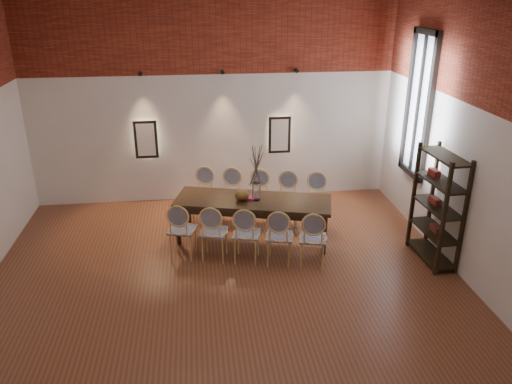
{
  "coord_description": "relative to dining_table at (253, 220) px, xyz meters",
  "views": [
    {
      "loc": [
        -0.34,
        -5.99,
        4.05
      ],
      "look_at": [
        0.55,
        1.16,
        1.05
      ],
      "focal_mm": 35.0,
      "sensor_mm": 36.0,
      "label": 1
    }
  ],
  "objects": [
    {
      "name": "spot_fixture_mid",
      "position": [
        -0.35,
        1.86,
        2.17
      ],
      "size": [
        0.08,
        0.1,
        0.08
      ],
      "primitive_type": "cylinder",
      "rotation": [
        1.57,
        0.0,
        0.0
      ],
      "color": "black",
      "rests_on": "wall_back"
    },
    {
      "name": "wall_back",
      "position": [
        -0.55,
        1.99,
        1.62
      ],
      "size": [
        7.0,
        0.1,
        4.0
      ],
      "primitive_type": "cube",
      "color": "silver",
      "rests_on": "ground"
    },
    {
      "name": "floor",
      "position": [
        -0.55,
        -1.56,
        -0.39
      ],
      "size": [
        7.0,
        7.0,
        0.02
      ],
      "primitive_type": "cube",
      "color": "brown",
      "rests_on": "ground"
    },
    {
      "name": "window_frame",
      "position": [
        2.89,
        0.44,
        1.77
      ],
      "size": [
        0.08,
        0.9,
        2.5
      ],
      "primitive_type": "cube",
      "color": "black",
      "rests_on": "wall_right"
    },
    {
      "name": "dried_branches",
      "position": [
        0.05,
        -0.01,
        0.98
      ],
      "size": [
        0.5,
        0.5,
        0.7
      ],
      "primitive_type": null,
      "color": "#45372C",
      "rests_on": "vase"
    },
    {
      "name": "chair_far_c",
      "position": [
        0.18,
        0.67,
        0.09
      ],
      "size": [
        0.54,
        0.54,
        0.94
      ],
      "primitive_type": null,
      "rotation": [
        0.0,
        0.0,
        2.88
      ],
      "color": "#E6C274",
      "rests_on": "floor"
    },
    {
      "name": "chair_far_b",
      "position": [
        -0.32,
        0.8,
        0.09
      ],
      "size": [
        0.54,
        0.54,
        0.94
      ],
      "primitive_type": null,
      "rotation": [
        0.0,
        0.0,
        2.88
      ],
      "color": "#E6C274",
      "rests_on": "floor"
    },
    {
      "name": "dining_table",
      "position": [
        0.0,
        0.0,
        0.0
      ],
      "size": [
        2.7,
        1.47,
        0.75
      ],
      "primitive_type": "cube",
      "rotation": [
        0.0,
        0.0,
        -0.26
      ],
      "color": "#332011",
      "rests_on": "floor"
    },
    {
      "name": "wall_right",
      "position": [
        3.0,
        -1.56,
        1.62
      ],
      "size": [
        0.1,
        7.0,
        4.0
      ],
      "primitive_type": "cube",
      "color": "silver",
      "rests_on": "ground"
    },
    {
      "name": "chair_near_d",
      "position": [
        0.32,
        -0.8,
        0.09
      ],
      "size": [
        0.54,
        0.54,
        0.94
      ],
      "primitive_type": null,
      "rotation": [
        0.0,
        0.0,
        -0.26
      ],
      "color": "#E6C274",
      "rests_on": "floor"
    },
    {
      "name": "chair_far_a",
      "position": [
        -0.81,
        0.94,
        0.09
      ],
      "size": [
        0.54,
        0.54,
        0.94
      ],
      "primitive_type": null,
      "rotation": [
        0.0,
        0.0,
        2.88
      ],
      "color": "#E6C274",
      "rests_on": "floor"
    },
    {
      "name": "chair_far_d",
      "position": [
        0.68,
        0.54,
        0.09
      ],
      "size": [
        0.54,
        0.54,
        0.94
      ],
      "primitive_type": null,
      "rotation": [
        0.0,
        0.0,
        2.88
      ],
      "color": "#E6C274",
      "rests_on": "floor"
    },
    {
      "name": "brick_band_back",
      "position": [
        -0.55,
        1.92,
        2.88
      ],
      "size": [
        7.0,
        0.02,
        1.5
      ],
      "primitive_type": "cube",
      "color": "maroon",
      "rests_on": "ground"
    },
    {
      "name": "brick_band_right",
      "position": [
        2.93,
        -1.56,
        2.88
      ],
      "size": [
        0.02,
        7.0,
        1.5
      ],
      "primitive_type": "cube",
      "color": "maroon",
      "rests_on": "ground"
    },
    {
      "name": "niche_right",
      "position": [
        0.75,
        1.89,
        0.93
      ],
      "size": [
        0.36,
        0.06,
        0.66
      ],
      "primitive_type": "cube",
      "color": "#FFEAC6",
      "rests_on": "wall_back"
    },
    {
      "name": "spot_fixture_right",
      "position": [
        1.05,
        1.86,
        2.17
      ],
      "size": [
        0.08,
        0.1,
        0.08
      ],
      "primitive_type": "cylinder",
      "rotation": [
        1.57,
        0.0,
        0.0
      ],
      "color": "black",
      "rests_on": "wall_back"
    },
    {
      "name": "shelving_rack",
      "position": [
        2.73,
        -0.98,
        0.53
      ],
      "size": [
        0.43,
        1.02,
        1.8
      ],
      "primitive_type": null,
      "rotation": [
        0.0,
        0.0,
        0.05
      ],
      "color": "black",
      "rests_on": "floor"
    },
    {
      "name": "bowl",
      "position": [
        -0.18,
        -0.0,
        0.46
      ],
      "size": [
        0.24,
        0.24,
        0.18
      ],
      "primitive_type": "ellipsoid",
      "color": "brown",
      "rests_on": "dining_table"
    },
    {
      "name": "vase",
      "position": [
        0.05,
        -0.01,
        0.53
      ],
      "size": [
        0.14,
        0.14,
        0.3
      ],
      "primitive_type": "cylinder",
      "color": "silver",
      "rests_on": "dining_table"
    },
    {
      "name": "book",
      "position": [
        -0.09,
        0.05,
        0.39
      ],
      "size": [
        0.3,
        0.24,
        0.03
      ],
      "primitive_type": "cube",
      "rotation": [
        0.0,
        0.0,
        -0.26
      ],
      "color": "#9B1853",
      "rests_on": "dining_table"
    },
    {
      "name": "chair_near_e",
      "position": [
        0.81,
        -0.94,
        0.09
      ],
      "size": [
        0.54,
        0.54,
        0.94
      ],
      "primitive_type": null,
      "rotation": [
        0.0,
        0.0,
        -0.26
      ],
      "color": "#E6C274",
      "rests_on": "floor"
    },
    {
      "name": "chair_far_e",
      "position": [
        1.18,
        0.4,
        0.09
      ],
      "size": [
        0.54,
        0.54,
        0.94
      ],
      "primitive_type": null,
      "rotation": [
        0.0,
        0.0,
        2.88
      ],
      "color": "#E6C274",
      "rests_on": "floor"
    },
    {
      "name": "wall_front",
      "position": [
        -0.55,
        -5.11,
        1.62
      ],
      "size": [
        7.0,
        0.1,
        4.0
      ],
      "primitive_type": "cube",
      "color": "silver",
      "rests_on": "ground"
    },
    {
      "name": "chair_near_c",
      "position": [
        -0.18,
        -0.67,
        0.09
      ],
      "size": [
        0.54,
        0.54,
        0.94
      ],
      "primitive_type": null,
      "rotation": [
        0.0,
        0.0,
        -0.26
      ],
      "color": "#E6C274",
      "rests_on": "floor"
    },
    {
      "name": "chair_near_b",
      "position": [
        -0.68,
        -0.54,
        0.09
      ],
      "size": [
        0.54,
        0.54,
        0.94
      ],
      "primitive_type": null,
      "rotation": [
        0.0,
        0.0,
        -0.26
      ],
      "color": "#E6C274",
      "rests_on": "floor"
    },
    {
      "name": "spot_fixture_left",
      "position": [
        -1.85,
        1.86,
        2.17
      ],
      "size": [
        0.08,
        0.1,
        0.08
      ],
      "primitive_type": "cylinder",
      "rotation": [
        1.57,
        0.0,
        0.0
      ],
      "color": "black",
      "rests_on": "wall_back"
    },
    {
      "name": "brick_band_front",
      "position": [
        -0.55,
        -5.04,
        2.88
      ],
      "size": [
        7.0,
        0.02,
        1.5
      ],
      "primitive_type": "cube",
      "color": "maroon",
      "rests_on": "ground"
    },
    {
      "name": "window_glass",
      "position": [
        2.91,
        0.44,
        1.77
      ],
      "size": [
        0.02,
        0.78,
        2.38
      ],
      "primitive_type": "cube",
      "color": "silver",
      "rests_on": "wall_right"
    },
    {
      "name": "window_mullion",
      "position": [
        2.89,
        0.44,
        1.77
      ],
      "size": [
        0.06,
        0.06,
        2.4
      ],
      "primitive_type": "cube",
      "color": "black",
      "rests_on": "wall_right"
    },
    {
      "name": "niche_left",
      "position": [
        -1.85,
        1.89,
        0.93
      ],
      "size": [
        0.36,
        0.06,
        0.66
      ],
      "primitive_type": "cube",
      "color": "#FFEAC6",
      "rests_on": "wall_back"
    },
    {
      "name": "chair_near_a",
      "position": [
        -1.18,
        -0.4,
        0.09
      ],
      "size": [
        0.54,
        0.54,
        0.94
      ],
      "primitive_type": null,
      "rotation": [
        0.0,
        0.0,
        -0.26
      ],
      "color": "#E6C274",
      "rests_on": "floor"
    }
  ]
}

